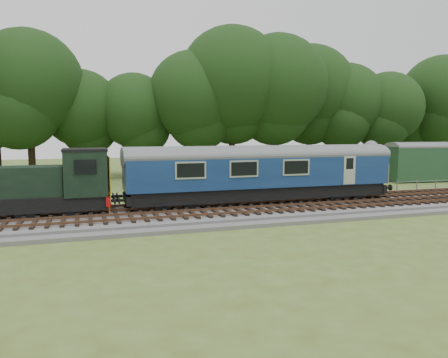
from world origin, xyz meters
name	(u,v)px	position (x,y,z in m)	size (l,w,h in m)	color
ground	(263,211)	(0.00, 0.00, 0.00)	(120.00, 120.00, 0.00)	#4B5820
ballast	(263,209)	(0.00, 0.00, 0.17)	(70.00, 7.00, 0.35)	#4C4C4F
track_north	(255,201)	(0.00, 1.40, 0.42)	(67.20, 2.40, 0.21)	black
track_south	(273,209)	(0.00, -1.60, 0.42)	(67.20, 2.40, 0.21)	black
fence	(239,201)	(0.00, 4.50, 0.00)	(64.00, 0.12, 1.00)	#6B6054
tree_line	(186,177)	(0.00, 22.00, 0.00)	(70.00, 8.00, 18.00)	black
dmu_railcar	(262,169)	(0.51, 1.40, 2.61)	(18.05, 2.86, 3.88)	black
shunter_loco	(36,186)	(-13.41, 1.40, 1.97)	(8.91, 2.60, 3.38)	black
worker	(107,200)	(-9.57, 0.45, 1.13)	(0.57, 0.37, 1.56)	orange
shed	(368,167)	(18.02, 14.06, 1.24)	(3.30, 3.30, 2.45)	#1C3E23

